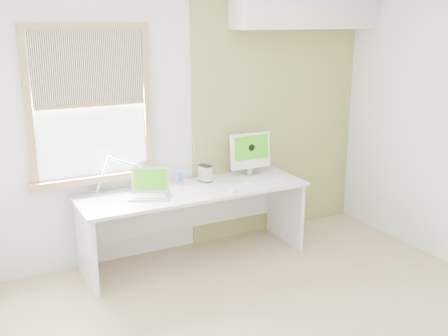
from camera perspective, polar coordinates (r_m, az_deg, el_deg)
room at (r=3.83m, az=7.26°, el=0.54°), size 4.04×3.54×2.64m
accent_wall at (r=5.79m, az=5.68°, el=5.75°), size 2.00×0.02×2.60m
soffit at (r=5.67m, az=8.73°, el=16.62°), size 1.60×0.40×0.42m
window at (r=4.93m, az=-14.09°, el=6.51°), size 1.20×0.14×1.42m
desk at (r=5.19m, az=-3.50°, el=-4.11°), size 2.20×0.70×0.73m
desk_lamp at (r=5.00m, az=-9.51°, el=-0.48°), size 0.61×0.33×0.36m
laptop at (r=4.91m, az=-7.92°, el=-2.26°), size 0.44×0.41×0.25m
phone_dock at (r=5.20m, az=-4.76°, el=-1.38°), size 0.08×0.08×0.14m
external_drive at (r=5.28m, az=-2.03°, el=-0.58°), size 0.11×0.15×0.17m
imac at (r=5.48m, az=2.84°, el=1.78°), size 0.45×0.15×0.44m
keyboard at (r=5.28m, az=4.59°, el=-1.45°), size 0.44×0.18×0.02m
mouse at (r=4.97m, az=0.87°, el=-2.43°), size 0.07×0.11×0.03m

